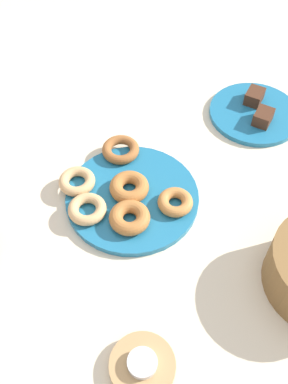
{
  "coord_description": "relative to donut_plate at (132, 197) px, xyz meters",
  "views": [
    {
      "loc": [
        0.5,
        0.3,
        0.78
      ],
      "look_at": [
        0.0,
        0.03,
        0.05
      ],
      "focal_mm": 40.67,
      "sensor_mm": 36.0,
      "label": 1
    }
  ],
  "objects": [
    {
      "name": "ground_plane",
      "position": [
        0.0,
        0.0,
        -0.01
      ],
      "size": [
        2.4,
        2.4,
        0.0
      ],
      "primitive_type": "plane",
      "color": "beige"
    },
    {
      "name": "donut_plate",
      "position": [
        0.0,
        0.0,
        0.0
      ],
      "size": [
        0.3,
        0.3,
        0.02
      ],
      "primitive_type": "cylinder",
      "color": "#1E6B93",
      "rests_on": "ground_plane"
    },
    {
      "name": "donut_0",
      "position": [
        -0.01,
        -0.01,
        0.02
      ],
      "size": [
        0.11,
        0.11,
        0.03
      ],
      "primitive_type": "torus",
      "rotation": [
        0.0,
        0.0,
        1.28
      ],
      "color": "#AD6B33",
      "rests_on": "donut_plate"
    },
    {
      "name": "donut_1",
      "position": [
        0.06,
        0.03,
        0.02
      ],
      "size": [
        0.1,
        0.1,
        0.03
      ],
      "primitive_type": "torus",
      "rotation": [
        0.0,
        0.0,
        6.08
      ],
      "color": "#AD6B33",
      "rests_on": "donut_plate"
    },
    {
      "name": "donut_2",
      "position": [
        0.03,
        -0.12,
        0.02
      ],
      "size": [
        0.1,
        0.1,
        0.02
      ],
      "primitive_type": "torus",
      "rotation": [
        0.0,
        0.0,
        0.33
      ],
      "color": "tan",
      "rests_on": "donut_plate"
    },
    {
      "name": "donut_3",
      "position": [
        0.09,
        -0.06,
        0.02
      ],
      "size": [
        0.09,
        0.09,
        0.02
      ],
      "primitive_type": "torus",
      "rotation": [
        0.0,
        0.0,
        3.02
      ],
      "color": "tan",
      "rests_on": "donut_plate"
    },
    {
      "name": "donut_4",
      "position": [
        -0.02,
        0.1,
        0.02
      ],
      "size": [
        0.1,
        0.1,
        0.02
      ],
      "primitive_type": "torus",
      "rotation": [
        0.0,
        0.0,
        4.4
      ],
      "color": "#BC7A3D",
      "rests_on": "donut_plate"
    },
    {
      "name": "donut_5",
      "position": [
        -0.1,
        -0.09,
        0.02
      ],
      "size": [
        0.09,
        0.09,
        0.02
      ],
      "primitive_type": "torus",
      "rotation": [
        0.0,
        0.0,
        1.54
      ],
      "color": "#995B2D",
      "rests_on": "donut_plate"
    },
    {
      "name": "cake_plate",
      "position": [
        -0.39,
        0.14,
        -0.0
      ],
      "size": [
        0.24,
        0.24,
        0.01
      ],
      "primitive_type": "cylinder",
      "color": "#1E6B93",
      "rests_on": "ground_plane"
    },
    {
      "name": "brownie_near",
      "position": [
        -0.43,
        0.13,
        0.02
      ],
      "size": [
        0.05,
        0.04,
        0.03
      ],
      "primitive_type": "cube",
      "rotation": [
        0.0,
        0.0,
        0.02
      ],
      "color": "#472819",
      "rests_on": "cake_plate"
    },
    {
      "name": "brownie_far",
      "position": [
        -0.36,
        0.17,
        0.02
      ],
      "size": [
        0.05,
        0.04,
        0.03
      ],
      "primitive_type": "cube",
      "rotation": [
        0.0,
        0.0,
        -0.0
      ],
      "color": "#472819",
      "rests_on": "cake_plate"
    },
    {
      "name": "candle_holder",
      "position": [
        0.31,
        0.2,
        0.0
      ],
      "size": [
        0.12,
        0.12,
        0.02
      ],
      "primitive_type": "cylinder",
      "color": "tan",
      "rests_on": "ground_plane"
    },
    {
      "name": "tealight",
      "position": [
        0.31,
        0.2,
        0.02
      ],
      "size": [
        0.05,
        0.05,
        0.02
      ],
      "primitive_type": "cylinder",
      "color": "silver",
      "rests_on": "candle_holder"
    }
  ]
}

